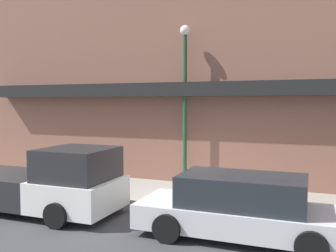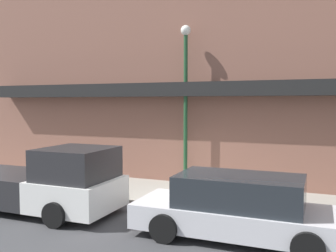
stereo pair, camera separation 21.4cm
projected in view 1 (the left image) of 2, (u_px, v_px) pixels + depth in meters
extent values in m
plane|color=#38383A|center=(175.00, 210.00, 10.81)|extent=(80.00, 80.00, 0.00)
cube|color=gray|center=(191.00, 195.00, 12.21)|extent=(36.00, 3.02, 0.14)
cube|color=brown|center=(214.00, 72.00, 14.74)|extent=(19.80, 3.00, 8.59)
cube|color=black|center=(202.00, 89.00, 13.12)|extent=(18.22, 0.60, 0.50)
cube|color=white|center=(78.00, 194.00, 10.13)|extent=(2.12, 2.00, 0.82)
cube|color=#262628|center=(78.00, 164.00, 10.07)|extent=(1.80, 1.84, 0.84)
cube|color=#262628|center=(3.00, 186.00, 11.09)|extent=(3.18, 2.00, 0.82)
cylinder|color=black|center=(100.00, 196.00, 11.06)|extent=(0.65, 0.22, 0.65)
cylinder|color=black|center=(56.00, 215.00, 9.20)|extent=(0.65, 0.22, 0.65)
cylinder|color=black|center=(13.00, 187.00, 12.25)|extent=(0.65, 0.22, 0.65)
cube|color=silver|center=(242.00, 218.00, 8.53)|extent=(4.82, 1.76, 0.56)
cube|color=#23282D|center=(242.00, 190.00, 8.49)|extent=(2.80, 1.58, 0.70)
cylinder|color=black|center=(312.00, 220.00, 8.82)|extent=(0.65, 0.22, 0.65)
cylinder|color=black|center=(311.00, 247.00, 7.18)|extent=(0.65, 0.22, 0.65)
cylinder|color=black|center=(191.00, 207.00, 9.90)|extent=(0.65, 0.22, 0.65)
cylinder|color=black|center=(167.00, 228.00, 8.26)|extent=(0.65, 0.22, 0.65)
cylinder|color=#196633|center=(207.00, 191.00, 11.41)|extent=(0.18, 0.18, 0.52)
sphere|color=#196633|center=(208.00, 180.00, 11.39)|extent=(0.17, 0.17, 0.17)
cylinder|color=#1E4728|center=(185.00, 111.00, 13.23)|extent=(0.14, 0.14, 5.29)
sphere|color=silver|center=(185.00, 30.00, 13.05)|extent=(0.36, 0.36, 0.36)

